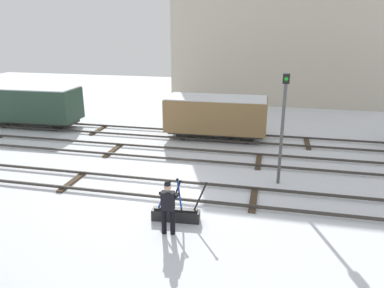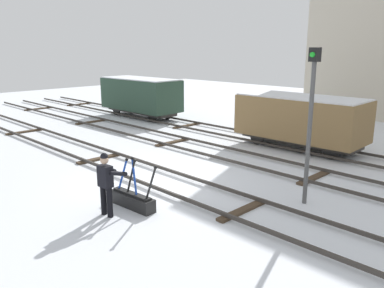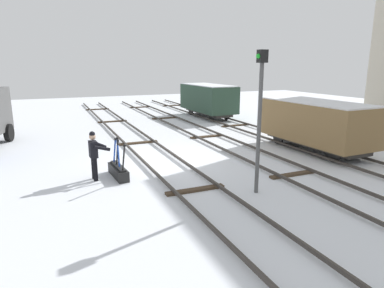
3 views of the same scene
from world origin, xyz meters
name	(u,v)px [view 2 (image 2 of 3)]	position (x,y,z in m)	size (l,w,h in m)	color
ground_plane	(158,181)	(0.00, 0.00, 0.00)	(60.00, 60.00, 0.00)	silver
track_main_line	(158,177)	(0.00, 0.00, 0.11)	(44.00, 1.94, 0.18)	#38332D
track_siding_near	(233,155)	(0.00, 3.83, 0.11)	(44.00, 1.94, 0.18)	#38332D
track_siding_far	(278,142)	(0.00, 7.00, 0.11)	(44.00, 1.94, 0.18)	#38332D
switch_lever_frame	(132,199)	(1.21, -1.93, 0.25)	(1.77, 0.46, 1.45)	black
rail_worker	(106,181)	(1.18, -2.70, 0.95)	(0.56, 0.67, 1.69)	black
signal_post	(311,112)	(4.37, 1.68, 2.58)	(0.24, 0.32, 4.26)	#4C4C4C
freight_car_mid_siding	(141,95)	(-9.98, 7.00, 1.39)	(5.47, 2.28, 2.42)	#2D2B28
freight_car_far_end	(301,119)	(1.06, 7.00, 1.31)	(5.36, 2.36, 2.27)	#2D2B28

